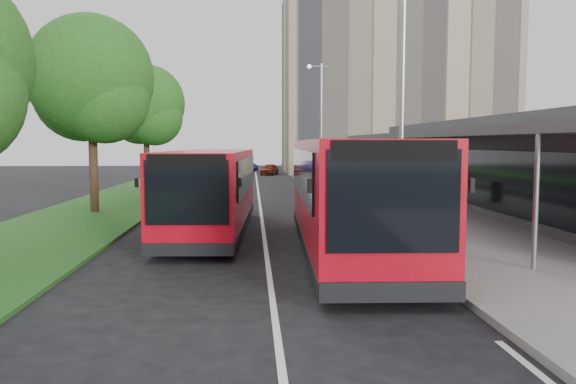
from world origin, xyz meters
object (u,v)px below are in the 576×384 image
object	(u,v)px
bus_main	(350,196)
bus_second	(211,191)
tree_far	(146,109)
car_far	(247,166)
bollard	(350,184)
lamp_post_far	(320,116)
litter_bin	(375,192)
tree_mid	(91,86)
lamp_post_near	(400,85)
car_near	(269,169)

from	to	relation	value
bus_main	bus_second	xyz separation A→B (m)	(-3.94, 3.79, -0.16)
tree_far	car_far	world-z (taller)	tree_far
car_far	bollard	bearing A→B (deg)	-100.23
bus_second	car_far	distance (m)	41.29
lamp_post_far	litter_bin	xyz separation A→B (m)	(1.36, -10.76, -4.08)
tree_mid	tree_far	world-z (taller)	tree_mid
lamp_post_far	bollard	size ratio (longest dim) A/B	9.19
tree_mid	litter_bin	xyz separation A→B (m)	(12.49, 2.19, -4.70)
tree_mid	lamp_post_near	size ratio (longest dim) A/B	1.03
tree_mid	lamp_post_near	bearing A→B (deg)	-32.36
lamp_post_far	tree_mid	bearing A→B (deg)	-130.68
tree_mid	tree_far	size ratio (longest dim) A/B	1.05
tree_mid	bus_main	distance (m)	13.65
bollard	car_near	size ratio (longest dim) A/B	0.28
tree_mid	lamp_post_far	size ratio (longest dim) A/B	1.03
litter_bin	bus_second	bearing A→B (deg)	-132.95
lamp_post_far	bus_main	distance (m)	22.57
bus_main	car_far	distance (m)	45.18
lamp_post_near	tree_far	bearing A→B (deg)	120.29
tree_far	tree_mid	bearing A→B (deg)	-90.00
lamp_post_near	bus_second	xyz separation A→B (m)	(-5.83, 1.52, -3.32)
lamp_post_near	litter_bin	world-z (taller)	lamp_post_near
car_near	litter_bin	bearing A→B (deg)	-65.23
tree_far	bus_second	distance (m)	18.69
tree_mid	car_near	bearing A→B (deg)	73.76
car_far	car_near	bearing A→B (deg)	-96.50
tree_mid	lamp_post_far	world-z (taller)	tree_mid
car_near	bus_main	bearing A→B (deg)	-72.90
lamp_post_near	lamp_post_far	distance (m)	20.00
lamp_post_far	car_near	distance (m)	16.28
lamp_post_near	bollard	distance (m)	15.97
litter_bin	car_far	distance (m)	34.15
tree_far	litter_bin	size ratio (longest dim) A/B	8.08
tree_far	bollard	distance (m)	13.62
lamp_post_far	bollard	world-z (taller)	lamp_post_far
bus_second	lamp_post_near	bearing A→B (deg)	-11.70
bus_second	bollard	xyz separation A→B (m)	(7.02, 13.86, -0.81)
bollard	lamp_post_far	bearing A→B (deg)	104.50
tree_mid	bus_second	xyz separation A→B (m)	(5.30, -5.54, -3.94)
tree_far	car_far	distance (m)	24.92
bollard	car_far	bearing A→B (deg)	102.78
tree_mid	tree_far	xyz separation A→B (m)	(0.00, 12.00, -0.25)
car_far	lamp_post_near	bearing A→B (deg)	-106.32
bus_main	bus_second	distance (m)	5.46
tree_mid	lamp_post_far	distance (m)	17.08
bus_second	bus_main	bearing A→B (deg)	-41.00
tree_far	lamp_post_near	distance (m)	22.07
litter_bin	tree_far	bearing A→B (deg)	141.85
lamp_post_near	lamp_post_far	xyz separation A→B (m)	(0.00, 20.00, 0.00)
lamp_post_near	car_near	distance (m)	35.83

